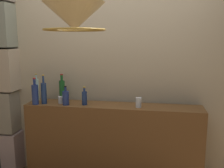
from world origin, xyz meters
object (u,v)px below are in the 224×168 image
glass_tumbler_rocks (139,102)px  liquor_bottle_vermouth (35,94)px  liquor_bottle_scotch (44,93)px  liquor_bottle_rum (37,89)px  glass_tumbler_highball (61,100)px  pendant_lamp (74,17)px  liquor_bottle_gin (66,98)px  liquor_bottle_bourbon (62,90)px  liquor_bottle_brandy (84,98)px

glass_tumbler_rocks → liquor_bottle_vermouth: bearing=-176.6°
liquor_bottle_scotch → liquor_bottle_rum: (-0.16, 0.14, 0.01)m
glass_tumbler_highball → pendant_lamp: pendant_lamp is taller
liquor_bottle_scotch → glass_tumbler_rocks: (1.08, 0.02, -0.08)m
glass_tumbler_highball → liquor_bottle_rum: bearing=164.6°
liquor_bottle_rum → pendant_lamp: (0.77, -0.84, 0.76)m
liquor_bottle_scotch → pendant_lamp: bearing=-48.9°
liquor_bottle_vermouth → liquor_bottle_gin: liquor_bottle_vermouth is taller
liquor_bottle_vermouth → liquor_bottle_bourbon: bearing=37.4°
liquor_bottle_vermouth → liquor_bottle_rum: 0.20m
liquor_bottle_brandy → glass_tumbler_highball: liquor_bottle_brandy is taller
liquor_bottle_vermouth → pendant_lamp: size_ratio=0.49×
liquor_bottle_vermouth → glass_tumbler_highball: (0.27, 0.09, -0.08)m
glass_tumbler_rocks → pendant_lamp: (-0.47, -0.73, 0.85)m
liquor_bottle_brandy → liquor_bottle_rum: 0.64m
liquor_bottle_rum → pendant_lamp: 1.37m
liquor_bottle_scotch → glass_tumbler_highball: size_ratio=4.23×
glass_tumbler_rocks → glass_tumbler_highball: size_ratio=1.35×
liquor_bottle_brandy → liquor_bottle_gin: liquor_bottle_gin is taller
liquor_bottle_bourbon → pendant_lamp: pendant_lamp is taller
liquor_bottle_brandy → liquor_bottle_rum: liquor_bottle_rum is taller
liquor_bottle_vermouth → glass_tumbler_rocks: (1.17, 0.07, -0.07)m
liquor_bottle_gin → glass_tumbler_highball: liquor_bottle_gin is taller
glass_tumbler_rocks → pendant_lamp: size_ratio=0.17×
liquor_bottle_rum → glass_tumbler_rocks: size_ratio=3.02×
liquor_bottle_gin → liquor_bottle_vermouth: bearing=-174.1°
liquor_bottle_rum → liquor_bottle_bourbon: bearing=0.6°
liquor_bottle_vermouth → glass_tumbler_rocks: liquor_bottle_vermouth is taller
liquor_bottle_scotch → liquor_bottle_brandy: liquor_bottle_scotch is taller
liquor_bottle_vermouth → glass_tumbler_rocks: 1.17m
liquor_bottle_brandy → liquor_bottle_scotch: bearing=-176.8°
liquor_bottle_scotch → liquor_bottle_gin: (0.26, -0.01, -0.05)m
liquor_bottle_gin → liquor_bottle_rum: (-0.42, 0.15, 0.05)m
liquor_bottle_brandy → pendant_lamp: pendant_lamp is taller
liquor_bottle_rum → pendant_lamp: bearing=-47.7°
liquor_bottle_bourbon → liquor_bottle_brandy: bearing=-21.2°
liquor_bottle_rum → glass_tumbler_rocks: bearing=-5.5°
liquor_bottle_bourbon → glass_tumbler_rocks: 0.93m
liquor_bottle_vermouth → liquor_bottle_brandy: bearing=7.3°
liquor_bottle_rum → pendant_lamp: size_ratio=0.52×
liquor_bottle_vermouth → glass_tumbler_highball: size_ratio=3.83×
liquor_bottle_scotch → liquor_bottle_vermouth: (-0.09, -0.04, -0.01)m
liquor_bottle_scotch → glass_tumbler_highball: (0.18, 0.05, -0.09)m
liquor_bottle_bourbon → liquor_bottle_rum: bearing=-179.4°
glass_tumbler_rocks → liquor_bottle_bourbon: bearing=172.4°
liquor_bottle_brandy → glass_tumbler_rocks: liquor_bottle_brandy is taller
liquor_bottle_gin → liquor_bottle_bourbon: liquor_bottle_bourbon is taller
liquor_bottle_scotch → liquor_bottle_gin: 0.27m
liquor_bottle_scotch → liquor_bottle_vermouth: liquor_bottle_scotch is taller
pendant_lamp → liquor_bottle_vermouth: bearing=136.8°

